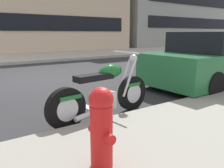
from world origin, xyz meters
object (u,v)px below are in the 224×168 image
fire_hydrant (101,126)px  parked_motorcycle (104,94)px  parked_car_behind_motorcycle (217,60)px  car_opposite_curb (210,43)px

fire_hydrant → parked_motorcycle: bearing=56.7°
parked_motorcycle → parked_car_behind_motorcycle: bearing=0.1°
parked_motorcycle → parked_car_behind_motorcycle: size_ratio=0.44×
parked_motorcycle → car_opposite_curb: bearing=20.3°
parked_car_behind_motorcycle → car_opposite_curb: 12.63m
fire_hydrant → parked_car_behind_motorcycle: bearing=20.8°
parked_motorcycle → fire_hydrant: (-0.94, -1.43, 0.14)m
parked_motorcycle → parked_car_behind_motorcycle: (4.19, 0.51, 0.25)m
parked_motorcycle → parked_car_behind_motorcycle: 4.22m
car_opposite_curb → fire_hydrant: car_opposite_curb is taller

